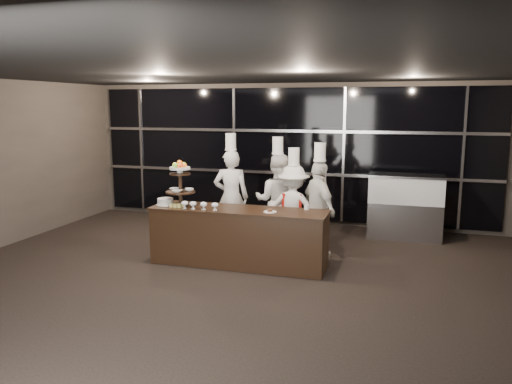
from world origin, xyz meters
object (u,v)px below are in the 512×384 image
(buffet_counter, at_px, (239,237))
(display_stand, at_px, (180,180))
(chef_b, at_px, (277,200))
(display_case, at_px, (405,203))
(layer_cake, at_px, (165,202))
(chef_a, at_px, (231,196))
(chef_d, at_px, (319,208))
(chef_c, at_px, (293,208))

(buffet_counter, distance_m, display_stand, 1.33)
(chef_b, bearing_deg, display_case, 29.83)
(layer_cake, height_order, chef_a, chef_a)
(buffet_counter, distance_m, display_case, 3.54)
(display_case, height_order, chef_d, chef_d)
(display_stand, height_order, chef_a, chef_a)
(display_case, bearing_deg, display_stand, -145.10)
(buffet_counter, relative_size, chef_c, 1.56)
(layer_cake, bearing_deg, display_stand, 11.19)
(chef_b, xyz_separation_m, chef_c, (0.34, -0.20, -0.09))
(buffet_counter, bearing_deg, chef_c, 56.56)
(layer_cake, xyz_separation_m, chef_b, (1.58, 1.25, -0.11))
(chef_b, height_order, chef_d, chef_b)
(chef_a, bearing_deg, display_case, 23.59)
(chef_a, bearing_deg, chef_d, -10.11)
(display_case, relative_size, chef_c, 0.76)
(buffet_counter, xyz_separation_m, chef_a, (-0.52, 1.13, 0.43))
(chef_a, xyz_separation_m, chef_d, (1.66, -0.30, -0.06))
(chef_d, bearing_deg, display_stand, -158.72)
(display_stand, distance_m, layer_cake, 0.45)
(display_stand, bearing_deg, buffet_counter, 0.01)
(buffet_counter, xyz_separation_m, chef_b, (0.33, 1.20, 0.39))
(chef_b, bearing_deg, chef_a, -175.23)
(chef_a, height_order, chef_b, chef_a)
(display_case, bearing_deg, layer_cake, -146.40)
(chef_b, relative_size, chef_c, 1.09)
(layer_cake, bearing_deg, chef_b, 38.36)
(layer_cake, distance_m, chef_d, 2.55)
(display_case, bearing_deg, chef_a, -156.41)
(chef_a, relative_size, chef_d, 1.06)
(chef_b, bearing_deg, chef_d, -24.41)
(chef_d, bearing_deg, layer_cake, -159.73)
(chef_d, bearing_deg, chef_a, 169.89)
(layer_cake, height_order, chef_c, chef_c)
(chef_c, xyz_separation_m, chef_d, (0.48, -0.17, 0.06))
(display_case, relative_size, chef_b, 0.70)
(display_stand, relative_size, chef_a, 0.36)
(display_stand, bearing_deg, chef_b, 42.11)
(display_stand, xyz_separation_m, chef_d, (2.14, 0.83, -0.50))
(chef_a, relative_size, chef_b, 1.03)
(chef_c, height_order, chef_d, chef_d)
(buffet_counter, height_order, display_stand, display_stand)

